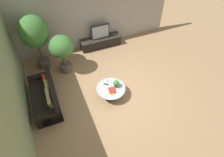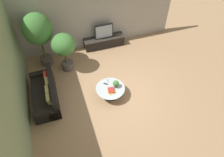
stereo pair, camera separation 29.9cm
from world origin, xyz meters
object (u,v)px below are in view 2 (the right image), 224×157
Objects in this scene: coffee_table at (110,90)px; potted_palm_corner at (64,47)px; potted_palm_tall at (38,31)px; television at (104,31)px; media_console at (104,42)px; potted_plant_tabletop at (116,84)px; couch_by_wall at (46,94)px.

coffee_table is 2.44m from potted_palm_corner.
television is at bearing 8.37° from potted_palm_tall.
media_console is 2.98m from potted_plant_tabletop.
potted_palm_tall is at bearing 131.17° from potted_plant_tabletop.
media_console is at bearing 90.00° from television.
potted_palm_tall is at bearing -171.63° from television.
couch_by_wall is 1.22× the size of potted_palm_corner.
potted_palm_tall reaches higher than media_console.
media_console reaches higher than coffee_table.
potted_palm_corner reaches higher than potted_plant_tabletop.
couch_by_wall reaches higher than media_console.
potted_plant_tabletop is (2.22, -2.53, -1.05)m from potted_palm_tall.
media_console is 0.55m from television.
media_console is 3.74m from couch_by_wall.
television reaches higher than coffee_table.
television is at bearing -90.00° from media_console.
media_console is 1.80× the size of coffee_table.
media_console is 1.13× the size of potted_palm_corner.
coffee_table is at bearing -58.06° from potted_palm_corner.
media_console is 2.26× the size of television.
potted_palm_tall reaches higher than potted_plant_tabletop.
couch_by_wall is at bearing -126.31° from potted_palm_corner.
couch_by_wall is 1.90m from potted_palm_corner.
potted_palm_tall is at bearing 173.65° from couch_by_wall.
television is 0.50× the size of potted_palm_corner.
couch_by_wall is 7.06× the size of potted_plant_tabletop.
potted_plant_tabletop is at bearing -53.79° from potted_palm_corner.
television reaches higher than couch_by_wall.
media_console is at bearing 80.94° from potted_plant_tabletop.
couch_by_wall is (-2.90, -2.36, -0.50)m from television.
coffee_table is at bearing -51.67° from potted_palm_tall.
couch_by_wall is (-2.90, -2.36, 0.05)m from media_console.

